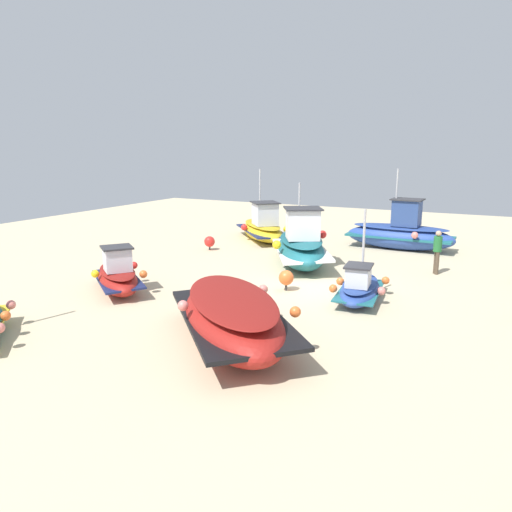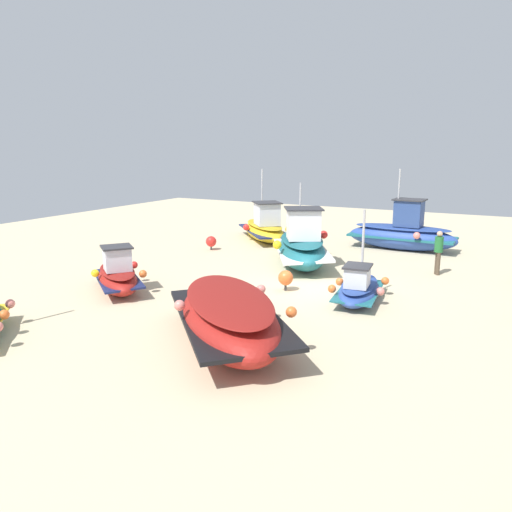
% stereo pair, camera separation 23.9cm
% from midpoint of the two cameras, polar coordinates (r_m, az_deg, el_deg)
% --- Properties ---
extents(ground_plane, '(46.42, 46.42, 0.00)m').
position_cam_midpoint_polar(ground_plane, '(17.59, 6.55, -3.65)').
color(ground_plane, beige).
extents(fishing_boat_0, '(5.42, 5.32, 1.31)m').
position_cam_midpoint_polar(fishing_boat_0, '(12.54, -3.34, -6.98)').
color(fishing_boat_0, maroon).
rests_on(fishing_boat_0, ground_plane).
extents(fishing_boat_1, '(4.72, 4.50, 3.71)m').
position_cam_midpoint_polar(fishing_boat_1, '(26.30, 0.51, 3.25)').
color(fishing_boat_1, gold).
rests_on(fishing_boat_1, ground_plane).
extents(fishing_boat_2, '(2.28, 5.20, 3.85)m').
position_cam_midpoint_polar(fishing_boat_2, '(24.85, 15.98, 2.54)').
color(fishing_boat_2, '#2D4C9E').
rests_on(fishing_boat_2, ground_plane).
extents(fishing_boat_3, '(5.42, 4.23, 3.42)m').
position_cam_midpoint_polar(fishing_boat_3, '(20.67, 4.82, 1.10)').
color(fishing_boat_3, '#1E6670').
rests_on(fishing_boat_3, ground_plane).
extents(fishing_boat_4, '(3.29, 1.72, 2.92)m').
position_cam_midpoint_polar(fishing_boat_4, '(16.27, 11.41, -3.64)').
color(fishing_boat_4, '#2D4C9E').
rests_on(fishing_boat_4, ground_plane).
extents(fishing_boat_6, '(3.06, 3.42, 1.63)m').
position_cam_midpoint_polar(fishing_boat_6, '(17.61, -15.97, -2.26)').
color(fishing_boat_6, maroon).
rests_on(fishing_boat_6, ground_plane).
extents(person_walking, '(0.32, 0.32, 1.71)m').
position_cam_midpoint_polar(person_walking, '(20.34, 19.79, 0.75)').
color(person_walking, brown).
rests_on(person_walking, ground_plane).
extents(mooring_buoy_0, '(0.52, 0.52, 0.72)m').
position_cam_midpoint_polar(mooring_buoy_0, '(17.05, 3.08, -2.51)').
color(mooring_buoy_0, '#3F3F42').
rests_on(mooring_buoy_0, ground_plane).
extents(mooring_buoy_1, '(0.51, 0.51, 0.67)m').
position_cam_midpoint_polar(mooring_buoy_1, '(23.85, -5.64, 1.65)').
color(mooring_buoy_1, '#3F3F42').
rests_on(mooring_buoy_1, ground_plane).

